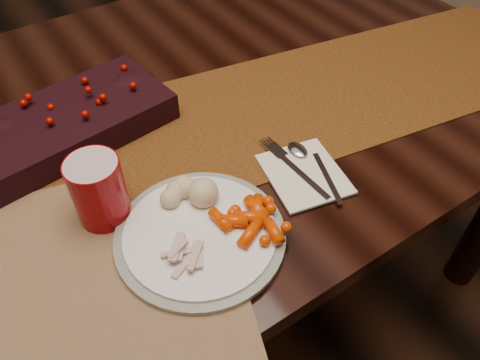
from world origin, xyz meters
TOP-DOWN VIEW (x-y plane):
  - floor at (0.00, 0.00)m, footprint 5.00×5.00m
  - dining_table at (0.00, 0.00)m, footprint 1.80×1.00m
  - table_runner at (0.05, -0.09)m, footprint 1.78×0.63m
  - centerpiece at (-0.14, 0.03)m, footprint 0.39×0.23m
  - placemat_main at (-0.27, -0.33)m, footprint 0.57×0.49m
  - dinner_plate at (-0.06, -0.32)m, footprint 0.30×0.30m
  - baby_carrots at (0.02, -0.36)m, footprint 0.10×0.09m
  - mashed_potatoes at (-0.05, -0.25)m, footprint 0.10×0.10m
  - turkey_shreds at (-0.10, -0.35)m, footprint 0.08×0.08m
  - napkin at (0.16, -0.31)m, footprint 0.15×0.17m
  - fork at (0.15, -0.29)m, footprint 0.03×0.16m
  - spoon at (0.18, -0.31)m, footprint 0.08×0.16m
  - red_cup at (-0.16, -0.20)m, footprint 0.10×0.10m

SIDE VIEW (x-z plane):
  - floor at x=0.00m, z-range 0.00..0.00m
  - dining_table at x=0.00m, z-range 0.00..0.75m
  - table_runner at x=0.05m, z-range 0.75..0.75m
  - placemat_main at x=-0.27m, z-range 0.75..0.75m
  - napkin at x=0.16m, z-range 0.75..0.76m
  - fork at x=0.15m, z-range 0.76..0.76m
  - spoon at x=0.18m, z-range 0.76..0.76m
  - dinner_plate at x=-0.06m, z-range 0.75..0.77m
  - turkey_shreds at x=-0.10m, z-range 0.77..0.78m
  - baby_carrots at x=0.02m, z-range 0.77..0.79m
  - centerpiece at x=-0.14m, z-range 0.75..0.83m
  - mashed_potatoes at x=-0.05m, z-range 0.77..0.82m
  - red_cup at x=-0.16m, z-range 0.75..0.87m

